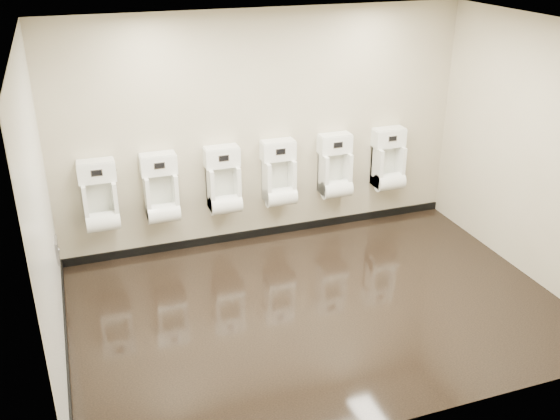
{
  "coord_description": "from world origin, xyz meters",
  "views": [
    {
      "loc": [
        -2.17,
        -5.04,
        3.62
      ],
      "look_at": [
        -0.22,
        0.55,
        0.9
      ],
      "focal_mm": 40.0,
      "sensor_mm": 36.0,
      "label": 1
    }
  ],
  "objects_px": {
    "urinal_1": "(161,193)",
    "urinal_3": "(279,178)",
    "access_panel": "(57,250)",
    "urinal_5": "(388,164)",
    "urinal_2": "(224,185)",
    "urinal_4": "(335,171)",
    "urinal_0": "(100,201)"
  },
  "relations": [
    {
      "from": "urinal_1",
      "to": "access_panel",
      "type": "bearing_deg",
      "value": -160.97
    },
    {
      "from": "urinal_3",
      "to": "urinal_4",
      "type": "bearing_deg",
      "value": 0.0
    },
    {
      "from": "urinal_2",
      "to": "urinal_1",
      "type": "bearing_deg",
      "value": 180.0
    },
    {
      "from": "urinal_0",
      "to": "urinal_2",
      "type": "height_order",
      "value": "same"
    },
    {
      "from": "access_panel",
      "to": "urinal_4",
      "type": "xyz_separation_m",
      "value": [
        3.37,
        0.41,
        0.32
      ]
    },
    {
      "from": "urinal_0",
      "to": "urinal_5",
      "type": "distance_m",
      "value": 3.6
    },
    {
      "from": "urinal_1",
      "to": "urinal_4",
      "type": "distance_m",
      "value": 2.18
    },
    {
      "from": "urinal_1",
      "to": "urinal_5",
      "type": "bearing_deg",
      "value": 0.0
    },
    {
      "from": "urinal_0",
      "to": "urinal_2",
      "type": "bearing_deg",
      "value": 0.0
    },
    {
      "from": "access_panel",
      "to": "urinal_1",
      "type": "height_order",
      "value": "urinal_1"
    },
    {
      "from": "urinal_2",
      "to": "urinal_3",
      "type": "relative_size",
      "value": 1.0
    },
    {
      "from": "urinal_0",
      "to": "urinal_3",
      "type": "bearing_deg",
      "value": 0.0
    },
    {
      "from": "access_panel",
      "to": "urinal_3",
      "type": "relative_size",
      "value": 0.32
    },
    {
      "from": "urinal_5",
      "to": "urinal_4",
      "type": "bearing_deg",
      "value": 180.0
    },
    {
      "from": "urinal_2",
      "to": "urinal_0",
      "type": "bearing_deg",
      "value": 180.0
    },
    {
      "from": "urinal_4",
      "to": "urinal_1",
      "type": "bearing_deg",
      "value": 180.0
    },
    {
      "from": "urinal_2",
      "to": "urinal_5",
      "type": "relative_size",
      "value": 1.0
    },
    {
      "from": "urinal_3",
      "to": "urinal_1",
      "type": "bearing_deg",
      "value": 180.0
    },
    {
      "from": "access_panel",
      "to": "urinal_3",
      "type": "bearing_deg",
      "value": 8.89
    },
    {
      "from": "urinal_1",
      "to": "urinal_0",
      "type": "bearing_deg",
      "value": 180.0
    },
    {
      "from": "urinal_1",
      "to": "urinal_3",
      "type": "relative_size",
      "value": 1.0
    },
    {
      "from": "access_panel",
      "to": "urinal_5",
      "type": "height_order",
      "value": "urinal_5"
    },
    {
      "from": "urinal_2",
      "to": "urinal_4",
      "type": "xyz_separation_m",
      "value": [
        1.44,
        0.0,
        0.0
      ]
    },
    {
      "from": "urinal_4",
      "to": "urinal_5",
      "type": "xyz_separation_m",
      "value": [
        0.75,
        0.0,
        0.0
      ]
    },
    {
      "from": "urinal_0",
      "to": "urinal_5",
      "type": "bearing_deg",
      "value": 0.0
    },
    {
      "from": "urinal_3",
      "to": "urinal_4",
      "type": "height_order",
      "value": "same"
    },
    {
      "from": "urinal_2",
      "to": "urinal_3",
      "type": "distance_m",
      "value": 0.69
    },
    {
      "from": "urinal_0",
      "to": "urinal_1",
      "type": "relative_size",
      "value": 1.0
    },
    {
      "from": "urinal_4",
      "to": "urinal_5",
      "type": "height_order",
      "value": "same"
    },
    {
      "from": "urinal_5",
      "to": "urinal_3",
      "type": "bearing_deg",
      "value": 180.0
    },
    {
      "from": "access_panel",
      "to": "urinal_5",
      "type": "relative_size",
      "value": 0.32
    },
    {
      "from": "access_panel",
      "to": "urinal_3",
      "type": "xyz_separation_m",
      "value": [
        2.62,
        0.41,
        0.32
      ]
    }
  ]
}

